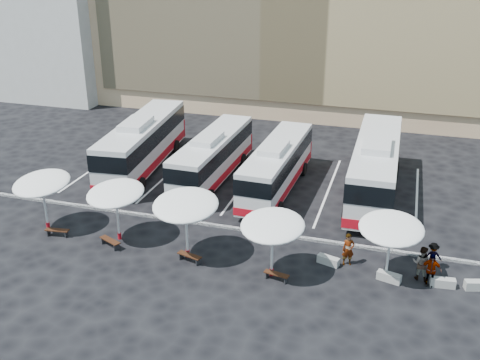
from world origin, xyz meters
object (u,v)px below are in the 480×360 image
(conc_bench_1, at_px, (389,277))
(conc_bench_0, at_px, (328,260))
(conc_bench_2, at_px, (443,283))
(passenger_2, at_px, (431,270))
(sunshade_1, at_px, (115,193))
(passenger_1, at_px, (422,263))
(sunshade_4, at_px, (391,228))
(wood_bench_3, at_px, (276,275))
(sunshade_3, at_px, (273,226))
(bus_3, at_px, (376,165))
(conc_bench_3, at_px, (478,285))
(passenger_3, at_px, (433,256))
(bus_2, at_px, (277,165))
(bus_1, at_px, (213,156))
(bus_0, at_px, (143,142))
(sunshade_2, at_px, (186,205))
(wood_bench_2, at_px, (190,256))
(sunshade_0, at_px, (42,183))
(wood_bench_1, at_px, (110,241))
(passenger_0, at_px, (348,249))
(wood_bench_0, at_px, (57,231))

(conc_bench_1, bearing_deg, conc_bench_0, 167.42)
(conc_bench_2, distance_m, passenger_2, 0.94)
(sunshade_1, bearing_deg, passenger_1, 2.50)
(sunshade_4, distance_m, wood_bench_3, 6.29)
(sunshade_3, bearing_deg, passenger_2, 10.50)
(conc_bench_0, bearing_deg, sunshade_1, -176.23)
(bus_3, xyz_separation_m, sunshade_3, (-4.25, -11.93, 0.75))
(sunshade_4, bearing_deg, conc_bench_3, 3.37)
(passenger_3, bearing_deg, conc_bench_3, 141.04)
(passenger_2, bearing_deg, bus_2, 138.16)
(bus_1, relative_size, wood_bench_3, 8.39)
(sunshade_1, distance_m, conc_bench_2, 18.32)
(sunshade_4, bearing_deg, conc_bench_1, -57.22)
(bus_0, bearing_deg, sunshade_1, -77.17)
(sunshade_2, bearing_deg, conc_bench_1, 4.11)
(bus_2, distance_m, conc_bench_2, 14.42)
(wood_bench_2, height_order, conc_bench_2, conc_bench_2)
(wood_bench_2, bearing_deg, sunshade_1, 166.46)
(sunshade_0, height_order, conc_bench_0, sunshade_0)
(wood_bench_3, distance_m, passenger_2, 7.81)
(bus_3, xyz_separation_m, sunshade_0, (-18.59, -10.85, 0.82))
(bus_1, bearing_deg, sunshade_2, -76.79)
(sunshade_3, distance_m, conc_bench_2, 9.13)
(sunshade_2, height_order, wood_bench_1, sunshade_2)
(bus_2, distance_m, wood_bench_3, 11.61)
(sunshade_3, distance_m, conc_bench_0, 4.30)
(sunshade_0, height_order, conc_bench_2, sunshade_0)
(conc_bench_3, bearing_deg, wood_bench_3, -167.64)
(bus_1, xyz_separation_m, passenger_3, (15.28, -8.12, -1.10))
(bus_2, height_order, wood_bench_3, bus_2)
(bus_1, height_order, passenger_0, bus_1)
(sunshade_4, bearing_deg, sunshade_0, -178.76)
(wood_bench_1, height_order, conc_bench_0, conc_bench_0)
(conc_bench_3, relative_size, passenger_2, 0.72)
(wood_bench_3, bearing_deg, passenger_1, 17.95)
(bus_1, height_order, wood_bench_3, bus_1)
(sunshade_0, xyz_separation_m, wood_bench_2, (9.73, -1.09, -2.67))
(sunshade_0, xyz_separation_m, wood_bench_1, (4.76, -0.90, -2.66))
(bus_0, bearing_deg, bus_1, -11.27)
(bus_2, height_order, passenger_1, bus_2)
(bus_2, height_order, conc_bench_3, bus_2)
(bus_2, distance_m, passenger_0, 10.48)
(passenger_3, bearing_deg, sunshade_2, 3.75)
(bus_2, xyz_separation_m, sunshade_0, (-12.01, -9.71, 1.13))
(conc_bench_1, relative_size, passenger_0, 0.67)
(wood_bench_1, xyz_separation_m, wood_bench_3, (9.95, -0.57, -0.03))
(wood_bench_0, bearing_deg, passenger_2, 2.92)
(wood_bench_2, height_order, passenger_0, passenger_0)
(sunshade_4, xyz_separation_m, conc_bench_3, (4.49, 0.26, -2.67))
(conc_bench_2, xyz_separation_m, conc_bench_3, (1.68, 0.25, 0.01))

